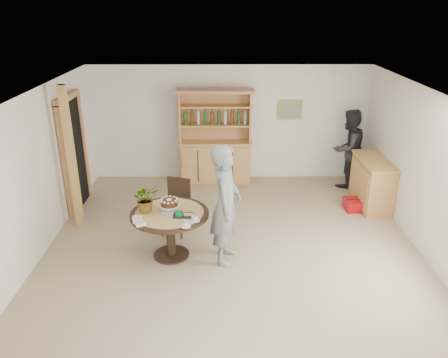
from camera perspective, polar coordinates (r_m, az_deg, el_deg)
ground at (r=6.85m, az=1.14°, el=-10.71°), size 7.00×7.00×0.00m
room_shell at (r=6.09m, az=1.29°, el=3.20°), size 6.04×7.04×2.52m
doorway at (r=8.63m, az=-19.06°, el=3.35°), size 0.13×1.10×2.18m
pine_post at (r=7.79m, az=-19.30°, el=2.46°), size 0.12×0.12×2.50m
hutch at (r=9.48m, az=-1.12°, el=3.61°), size 1.62×0.54×2.04m
sideboard at (r=8.89m, az=18.78°, el=-0.44°), size 0.54×1.26×0.94m
dining_table at (r=6.74m, az=-7.08°, el=-5.51°), size 1.20×1.20×0.76m
dining_chair at (r=7.50m, az=-6.18°, el=-3.04°), size 0.53×0.53×0.95m
birthday_cake at (r=6.66m, az=-7.14°, el=-3.19°), size 0.30×0.30×0.20m
flower_vase at (r=6.68m, az=-10.16°, el=-2.50°), size 0.47×0.44×0.42m
gift_tray at (r=6.53m, az=-5.39°, el=-4.63°), size 0.30×0.20×0.08m
coffee_cup_a at (r=6.37m, az=-3.84°, el=-5.16°), size 0.15×0.15×0.09m
coffee_cup_b at (r=6.23m, az=-5.04°, el=-5.92°), size 0.15×0.15×0.08m
napkins at (r=6.45m, az=-11.09°, el=-5.42°), size 0.24×0.33×0.03m
teen_boy at (r=6.46m, az=0.21°, el=-3.37°), size 0.53×0.73×1.86m
adult_person at (r=9.57m, az=15.90°, el=3.84°), size 1.03×0.98×1.67m
red_suitcase at (r=8.79m, az=17.40°, el=-3.19°), size 0.62×0.42×0.21m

